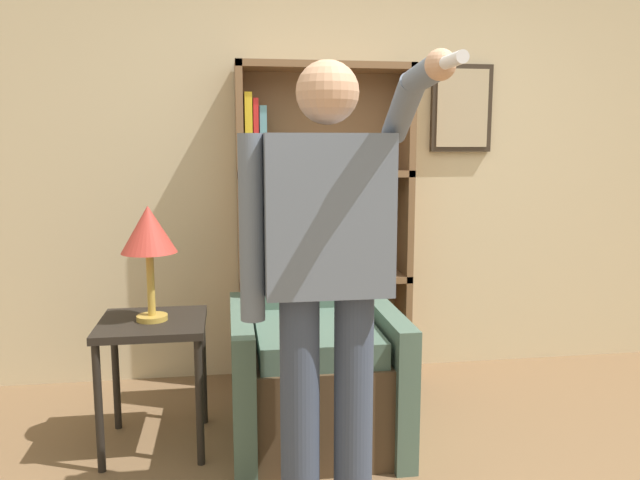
{
  "coord_description": "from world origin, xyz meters",
  "views": [
    {
      "loc": [
        -0.75,
        -1.86,
        1.46
      ],
      "look_at": [
        -0.36,
        0.71,
        1.06
      ],
      "focal_mm": 35.0,
      "sensor_mm": 36.0,
      "label": 1
    }
  ],
  "objects_px": {
    "bookcase": "(309,232)",
    "table_lamp": "(149,234)",
    "armchair": "(313,357)",
    "side_table": "(153,340)",
    "person_standing": "(327,266)"
  },
  "relations": [
    {
      "from": "side_table",
      "to": "table_lamp",
      "type": "relative_size",
      "value": 1.15
    },
    {
      "from": "side_table",
      "to": "armchair",
      "type": "bearing_deg",
      "value": 2.12
    },
    {
      "from": "armchair",
      "to": "side_table",
      "type": "height_order",
      "value": "armchair"
    },
    {
      "from": "bookcase",
      "to": "side_table",
      "type": "relative_size",
      "value": 3.05
    },
    {
      "from": "bookcase",
      "to": "person_standing",
      "type": "height_order",
      "value": "bookcase"
    },
    {
      "from": "person_standing",
      "to": "armchair",
      "type": "bearing_deg",
      "value": 86.11
    },
    {
      "from": "person_standing",
      "to": "bookcase",
      "type": "bearing_deg",
      "value": 84.95
    },
    {
      "from": "person_standing",
      "to": "table_lamp",
      "type": "relative_size",
      "value": 3.21
    },
    {
      "from": "side_table",
      "to": "table_lamp",
      "type": "height_order",
      "value": "table_lamp"
    },
    {
      "from": "bookcase",
      "to": "side_table",
      "type": "distance_m",
      "value": 1.22
    },
    {
      "from": "table_lamp",
      "to": "person_standing",
      "type": "bearing_deg",
      "value": -45.61
    },
    {
      "from": "armchair",
      "to": "bookcase",
      "type": "bearing_deg",
      "value": 83.78
    },
    {
      "from": "armchair",
      "to": "table_lamp",
      "type": "xyz_separation_m",
      "value": [
        -0.77,
        -0.03,
        0.65
      ]
    },
    {
      "from": "bookcase",
      "to": "table_lamp",
      "type": "relative_size",
      "value": 3.52
    },
    {
      "from": "person_standing",
      "to": "table_lamp",
      "type": "distance_m",
      "value": 1.03
    }
  ]
}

